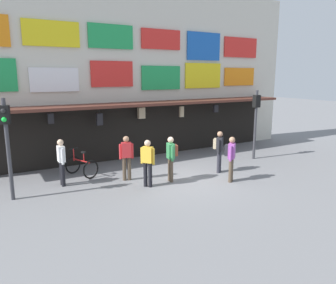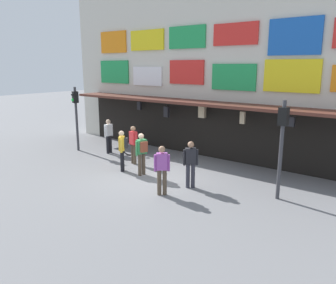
# 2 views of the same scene
# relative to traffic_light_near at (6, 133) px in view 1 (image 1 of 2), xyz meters

# --- Properties ---
(ground_plane) EXTENTS (80.00, 80.00, 0.00)m
(ground_plane) POSITION_rel_traffic_light_near_xyz_m (5.79, -0.94, -2.14)
(ground_plane) COLOR slate
(shopfront) EXTENTS (18.00, 2.60, 8.00)m
(shopfront) POSITION_rel_traffic_light_near_xyz_m (5.79, 3.63, 1.82)
(shopfront) COLOR beige
(shopfront) RESTS_ON ground
(traffic_light_near) EXTENTS (0.34, 0.35, 3.20)m
(traffic_light_near) POSITION_rel_traffic_light_near_xyz_m (0.00, 0.00, 0.00)
(traffic_light_near) COLOR #38383D
(traffic_light_near) RESTS_ON ground
(traffic_light_far) EXTENTS (0.29, 0.33, 3.20)m
(traffic_light_far) POSITION_rel_traffic_light_near_xyz_m (10.33, 0.02, 0.00)
(traffic_light_far) COLOR #38383D
(traffic_light_far) RESTS_ON ground
(bicycle_parked) EXTENTS (1.10, 1.35, 1.05)m
(bicycle_parked) POSITION_rel_traffic_light_near_xyz_m (2.57, 1.37, -1.75)
(bicycle_parked) COLOR black
(bicycle_parked) RESTS_ON ground
(pedestrian_in_blue) EXTENTS (0.47, 0.47, 1.68)m
(pedestrian_in_blue) POSITION_rel_traffic_light_near_xyz_m (7.51, -0.89, -1.16)
(pedestrian_in_blue) COLOR #2D2D38
(pedestrian_in_blue) RESTS_ON ground
(pedestrian_in_white) EXTENTS (0.41, 0.52, 1.68)m
(pedestrian_in_white) POSITION_rel_traffic_light_near_xyz_m (5.26, -0.94, -1.16)
(pedestrian_in_white) COLOR brown
(pedestrian_in_white) RESTS_ON ground
(pedestrian_in_purple) EXTENTS (0.47, 0.48, 1.68)m
(pedestrian_in_purple) POSITION_rel_traffic_light_near_xyz_m (4.27, -1.01, -1.16)
(pedestrian_in_purple) COLOR black
(pedestrian_in_purple) RESTS_ON ground
(pedestrian_in_green) EXTENTS (0.22, 0.53, 1.68)m
(pedestrian_in_green) POSITION_rel_traffic_light_near_xyz_m (1.68, 0.59, -1.19)
(pedestrian_in_green) COLOR black
(pedestrian_in_green) RESTS_ON ground
(pedestrian_in_yellow) EXTENTS (0.51, 0.31, 1.68)m
(pedestrian_in_yellow) POSITION_rel_traffic_light_near_xyz_m (3.90, 0.01, -1.19)
(pedestrian_in_yellow) COLOR brown
(pedestrian_in_yellow) RESTS_ON ground
(pedestrian_in_red) EXTENTS (0.47, 0.47, 1.68)m
(pedestrian_in_red) POSITION_rel_traffic_light_near_xyz_m (7.15, -2.03, -1.16)
(pedestrian_in_red) COLOR brown
(pedestrian_in_red) RESTS_ON ground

